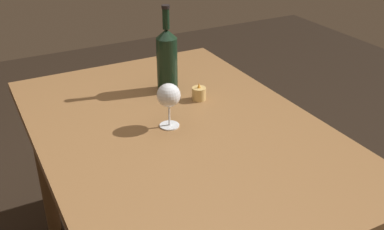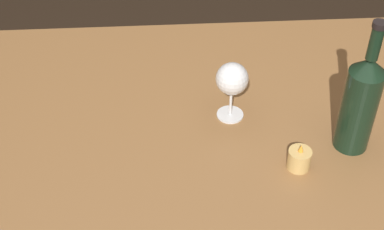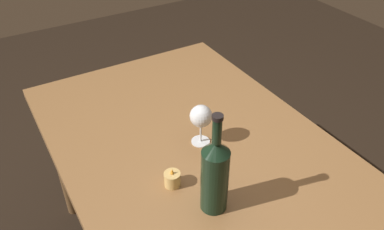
# 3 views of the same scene
# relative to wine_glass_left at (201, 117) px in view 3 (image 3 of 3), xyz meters

# --- Properties ---
(dining_table) EXTENTS (1.30, 0.90, 0.74)m
(dining_table) POSITION_rel_wine_glass_left_xyz_m (0.02, 0.02, -0.20)
(dining_table) COLOR olive
(dining_table) RESTS_ON ground
(wine_glass_left) EXTENTS (0.08, 0.08, 0.15)m
(wine_glass_left) POSITION_rel_wine_glass_left_xyz_m (0.00, 0.00, 0.00)
(wine_glass_left) COLOR white
(wine_glass_left) RESTS_ON dining_table
(wine_bottle) EXTENTS (0.08, 0.08, 0.33)m
(wine_bottle) POSITION_rel_wine_glass_left_xyz_m (-0.27, 0.12, 0.02)
(wine_bottle) COLOR black
(wine_bottle) RESTS_ON dining_table
(votive_candle) EXTENTS (0.05, 0.05, 0.07)m
(votive_candle) POSITION_rel_wine_glass_left_xyz_m (-0.13, 0.18, -0.09)
(votive_candle) COLOR #DBB266
(votive_candle) RESTS_ON dining_table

